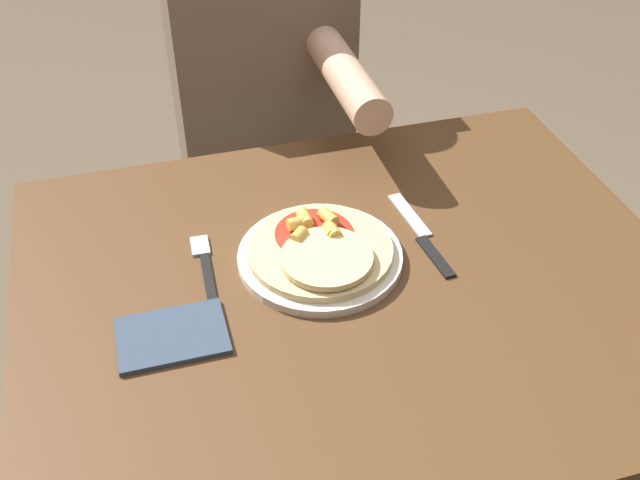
# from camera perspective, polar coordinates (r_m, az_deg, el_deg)

# --- Properties ---
(dining_table) EXTENTS (0.99, 0.80, 0.76)m
(dining_table) POSITION_cam_1_polar(r_m,az_deg,el_deg) (1.20, 2.50, -7.72)
(dining_table) COLOR brown
(dining_table) RESTS_ON ground_plane
(plate) EXTENTS (0.25, 0.25, 0.01)m
(plate) POSITION_cam_1_polar(r_m,az_deg,el_deg) (1.14, 0.00, -1.28)
(plate) COLOR silver
(plate) RESTS_ON dining_table
(pizza) EXTENTS (0.22, 0.22, 0.04)m
(pizza) POSITION_cam_1_polar(r_m,az_deg,el_deg) (1.13, 0.05, -0.69)
(pizza) COLOR #E0C689
(pizza) RESTS_ON plate
(fork) EXTENTS (0.03, 0.18, 0.00)m
(fork) POSITION_cam_1_polar(r_m,az_deg,el_deg) (1.14, -8.73, -2.03)
(fork) COLOR black
(fork) RESTS_ON dining_table
(knife) EXTENTS (0.03, 0.22, 0.00)m
(knife) POSITION_cam_1_polar(r_m,az_deg,el_deg) (1.20, 7.75, 0.40)
(knife) COLOR black
(knife) RESTS_ON dining_table
(napkin) EXTENTS (0.15, 0.10, 0.01)m
(napkin) POSITION_cam_1_polar(r_m,az_deg,el_deg) (1.05, -11.22, -7.16)
(napkin) COLOR #38475B
(napkin) RESTS_ON dining_table
(person_diner) EXTENTS (0.36, 0.52, 1.19)m
(person_diner) POSITION_cam_1_polar(r_m,az_deg,el_deg) (1.67, -4.31, 9.70)
(person_diner) COLOR #2D2D38
(person_diner) RESTS_ON ground_plane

